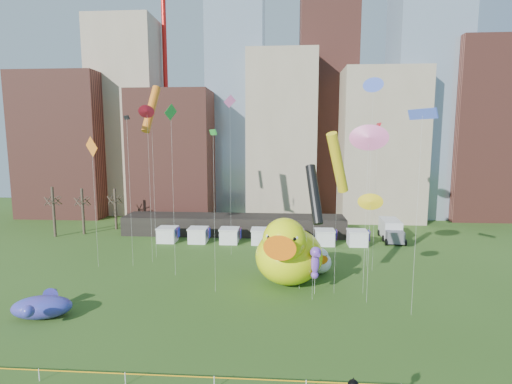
# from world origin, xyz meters

# --- Properties ---
(skyline) EXTENTS (101.00, 23.00, 68.00)m
(skyline) POSITION_xyz_m (2.25, 61.06, 21.44)
(skyline) COLOR brown
(skyline) RESTS_ON ground
(pavilion) EXTENTS (38.00, 6.00, 3.20)m
(pavilion) POSITION_xyz_m (-4.00, 42.00, 1.60)
(pavilion) COLOR black
(pavilion) RESTS_ON ground
(vendor_tents) EXTENTS (33.24, 2.80, 2.40)m
(vendor_tents) POSITION_xyz_m (1.02, 36.00, 1.11)
(vendor_tents) COLOR white
(vendor_tents) RESTS_ON ground
(bare_trees) EXTENTS (8.44, 6.44, 8.50)m
(bare_trees) POSITION_xyz_m (-30.17, 40.54, 4.01)
(bare_trees) COLOR #382B21
(bare_trees) RESTS_ON ground
(caution_tape) EXTENTS (50.00, 0.06, 0.90)m
(caution_tape) POSITION_xyz_m (0.00, 0.00, 0.68)
(caution_tape) COLOR white
(caution_tape) RESTS_ON ground
(big_duck) EXTENTS (9.24, 11.18, 8.06)m
(big_duck) POSITION_xyz_m (5.06, 19.01, 3.70)
(big_duck) COLOR #EAFA0C
(big_duck) RESTS_ON ground
(small_duck) EXTENTS (3.63, 4.64, 3.45)m
(small_duck) POSITION_xyz_m (8.82, 22.83, 1.58)
(small_duck) COLOR white
(small_duck) RESTS_ON ground
(seahorse_green) EXTENTS (1.70, 1.93, 5.54)m
(seahorse_green) POSITION_xyz_m (6.29, 17.68, 3.87)
(seahorse_green) COLOR silver
(seahorse_green) RESTS_ON ground
(seahorse_purple) EXTENTS (1.39, 1.62, 5.20)m
(seahorse_purple) POSITION_xyz_m (7.85, 16.21, 3.76)
(seahorse_purple) COLOR silver
(seahorse_purple) RESTS_ON ground
(whale_inflatable) EXTENTS (5.76, 6.84, 2.34)m
(whale_inflatable) POSITION_xyz_m (-17.63, 9.21, 1.07)
(whale_inflatable) COLOR #47328A
(whale_inflatable) RESTS_ON ground
(box_truck) EXTENTS (3.46, 7.74, 3.22)m
(box_truck) POSITION_xyz_m (22.16, 39.89, 1.65)
(box_truck) COLOR silver
(box_truck) RESTS_ON ground
(kite_0) EXTENTS (1.10, 1.47, 20.67)m
(kite_0) POSITION_xyz_m (-12.98, 25.76, 19.76)
(kite_0) COLOR silver
(kite_0) RESTS_ON ground
(kite_1) EXTENTS (2.62, 0.97, 17.80)m
(kite_1) POSITION_xyz_m (13.03, 16.88, 16.47)
(kite_1) COLOR silver
(kite_1) RESTS_ON ground
(kite_2) EXTENTS (1.30, 1.47, 19.27)m
(kite_2) POSITION_xyz_m (-15.02, 24.15, 18.58)
(kite_2) COLOR silver
(kite_2) RESTS_ON ground
(kite_3) EXTENTS (1.00, 1.67, 20.37)m
(kite_3) POSITION_xyz_m (-8.49, 20.94, 18.59)
(kite_3) COLOR silver
(kite_3) RESTS_ON ground
(kite_4) EXTENTS (3.11, 3.68, 17.12)m
(kite_4) POSITION_xyz_m (9.94, 16.64, 13.91)
(kite_4) COLOR silver
(kite_4) RESTS_ON ground
(kite_5) EXTENTS (1.87, 2.75, 18.95)m
(kite_5) POSITION_xyz_m (16.48, 11.94, 18.36)
(kite_5) COLOR silver
(kite_5) RESTS_ON ground
(kite_6) EXTENTS (2.19, 3.90, 23.51)m
(kite_6) POSITION_xyz_m (-13.16, 27.90, 20.31)
(kite_6) COLOR silver
(kite_6) RESTS_ON ground
(kite_7) EXTENTS (1.10, 1.86, 21.84)m
(kite_7) POSITION_xyz_m (-14.74, 32.50, 20.25)
(kite_7) COLOR silver
(kite_7) RESTS_ON ground
(kite_8) EXTENTS (0.50, 2.38, 18.28)m
(kite_8) POSITION_xyz_m (15.70, 24.45, 17.72)
(kite_8) COLOR silver
(kite_8) RESTS_ON ground
(kite_9) EXTENTS (1.58, 0.89, 22.32)m
(kite_9) POSITION_xyz_m (-2.84, 29.52, 20.31)
(kite_9) COLOR silver
(kite_9) RESTS_ON ground
(kite_10) EXTENTS (1.90, 3.57, 13.86)m
(kite_10) POSITION_xyz_m (7.48, 14.69, 10.94)
(kite_10) COLOR silver
(kite_10) RESTS_ON ground
(kite_11) EXTENTS (1.11, 1.76, 17.32)m
(kite_11) POSITION_xyz_m (-2.77, 16.23, 16.74)
(kite_11) COLOR silver
(kite_11) RESTS_ON ground
(kite_12) EXTENTS (1.65, 0.35, 11.10)m
(kite_12) POSITION_xyz_m (12.90, 14.49, 10.25)
(kite_12) COLOR silver
(kite_12) RESTS_ON ground
(kite_13) EXTENTS (1.59, 1.20, 23.81)m
(kite_13) POSITION_xyz_m (15.35, 26.13, 22.82)
(kite_13) COLOR silver
(kite_13) RESTS_ON ground
(kite_14) EXTENTS (2.17, 1.37, 16.69)m
(kite_14) POSITION_xyz_m (-19.29, 23.32, 15.11)
(kite_14) COLOR silver
(kite_14) RESTS_ON ground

